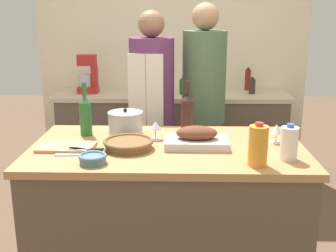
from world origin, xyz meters
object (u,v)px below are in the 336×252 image
(wine_glass_left, at_px, (156,126))
(cutting_board, at_px, (67,147))
(knife_bread, at_px, (85,150))
(juice_jug, at_px, (258,146))
(person_cook_aproned, at_px, (152,111))
(wine_glass_right, at_px, (276,130))
(person_cook_guest, at_px, (203,105))
(milk_jug, at_px, (289,143))
(mixing_bowl, at_px, (93,158))
(knife_chef, at_px, (83,155))
(condiment_bottle_short, at_px, (182,87))
(wine_bottle_green, at_px, (187,112))
(stand_mixer, at_px, (88,77))
(stock_pot, at_px, (126,123))
(knife_paring, at_px, (87,149))
(roasting_pan, at_px, (197,139))
(wine_bottle_dark, at_px, (86,115))
(wicker_basket, at_px, (128,144))
(condiment_bottle_extra, at_px, (252,86))
(condiment_bottle_tall, at_px, (248,80))

(wine_glass_left, bearing_deg, cutting_board, -158.83)
(cutting_board, xyz_separation_m, knife_bread, (0.12, -0.09, 0.01))
(juice_jug, relative_size, person_cook_aproned, 0.13)
(wine_glass_right, distance_m, person_cook_guest, 0.92)
(cutting_board, relative_size, milk_jug, 1.66)
(mixing_bowl, xyz_separation_m, knife_chef, (-0.08, 0.12, -0.02))
(juice_jug, height_order, knife_bread, juice_jug)
(cutting_board, relative_size, condiment_bottle_short, 2.03)
(wine_bottle_green, distance_m, knife_bread, 0.72)
(stand_mixer, relative_size, person_cook_guest, 0.21)
(milk_jug, relative_size, wine_bottle_green, 0.59)
(stock_pot, xyz_separation_m, knife_bread, (-0.17, -0.38, -0.05))
(knife_chef, relative_size, condiment_bottle_short, 1.79)
(knife_paring, relative_size, stand_mixer, 0.53)
(juice_jug, bearing_deg, wine_glass_left, 141.08)
(wine_glass_right, relative_size, person_cook_aproned, 0.07)
(milk_jug, bearing_deg, knife_paring, 176.06)
(mixing_bowl, height_order, person_cook_guest, person_cook_guest)
(wine_glass_left, xyz_separation_m, person_cook_guest, (0.32, 0.79, -0.04))
(roasting_pan, bearing_deg, wine_glass_left, 151.65)
(stock_pot, bearing_deg, knife_chef, -114.07)
(wine_bottle_dark, bearing_deg, mixing_bowl, -74.47)
(wicker_basket, bearing_deg, person_cook_aproned, 85.29)
(knife_chef, relative_size, person_cook_aproned, 0.17)
(wine_bottle_green, relative_size, wine_glass_right, 2.88)
(knife_paring, bearing_deg, wine_glass_left, 36.03)
(stand_mixer, bearing_deg, milk_jug, -52.14)
(mixing_bowl, bearing_deg, condiment_bottle_short, 76.13)
(wine_glass_right, bearing_deg, knife_paring, -168.93)
(stock_pot, distance_m, knife_bread, 0.42)
(person_cook_aproned, bearing_deg, condiment_bottle_extra, 54.28)
(juice_jug, xyz_separation_m, knife_bread, (-0.88, 0.15, -0.08))
(stand_mixer, height_order, person_cook_guest, person_cook_guest)
(juice_jug, height_order, knife_chef, juice_jug)
(milk_jug, relative_size, knife_chef, 0.68)
(wine_bottle_green, xyz_separation_m, stand_mixer, (-0.89, 1.28, 0.01))
(cutting_board, distance_m, stand_mixer, 1.67)
(mixing_bowl, height_order, milk_jug, milk_jug)
(roasting_pan, xyz_separation_m, wine_bottle_dark, (-0.66, 0.20, 0.08))
(condiment_bottle_tall, bearing_deg, wine_bottle_green, -112.43)
(cutting_board, bearing_deg, condiment_bottle_extra, 52.15)
(stock_pot, relative_size, condiment_bottle_tall, 0.99)
(roasting_pan, height_order, wicker_basket, roasting_pan)
(wine_glass_left, height_order, condiment_bottle_tall, condiment_bottle_tall)
(wine_bottle_dark, height_order, knife_bread, wine_bottle_dark)
(milk_jug, xyz_separation_m, wine_bottle_green, (-0.50, 0.51, 0.04))
(cutting_board, height_order, person_cook_aproned, person_cook_aproned)
(wine_glass_left, height_order, knife_paring, wine_glass_left)
(wicker_basket, distance_m, condiment_bottle_tall, 2.06)
(cutting_board, bearing_deg, mixing_bowl, -50.21)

